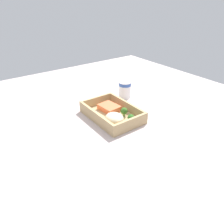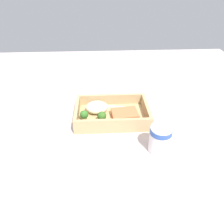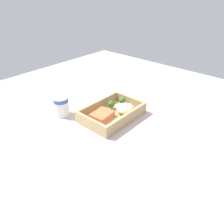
# 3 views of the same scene
# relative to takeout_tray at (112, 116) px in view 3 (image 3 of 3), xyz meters

# --- Properties ---
(ground_plane) EXTENTS (1.60, 1.60, 0.02)m
(ground_plane) POSITION_rel_takeout_tray_xyz_m (0.00, 0.00, -0.02)
(ground_plane) COLOR #BEADAB
(takeout_tray) EXTENTS (0.27, 0.18, 0.01)m
(takeout_tray) POSITION_rel_takeout_tray_xyz_m (0.00, 0.00, 0.00)
(takeout_tray) COLOR tan
(takeout_tray) RESTS_ON ground_plane
(tray_rim) EXTENTS (0.27, 0.18, 0.04)m
(tray_rim) POSITION_rel_takeout_tray_xyz_m (0.00, 0.00, 0.03)
(tray_rim) COLOR tan
(tray_rim) RESTS_ON takeout_tray
(salmon_fillet) EXTENTS (0.10, 0.08, 0.03)m
(salmon_fillet) POSITION_rel_takeout_tray_xyz_m (-0.05, 0.02, 0.02)
(salmon_fillet) COLOR #F07043
(salmon_fillet) RESTS_ON takeout_tray
(mashed_potatoes) EXTENTS (0.09, 0.07, 0.04)m
(mashed_potatoes) POSITION_rel_takeout_tray_xyz_m (0.06, -0.03, 0.03)
(mashed_potatoes) COLOR beige
(mashed_potatoes) RESTS_ON takeout_tray
(broccoli_floret_1) EXTENTS (0.03, 0.03, 0.04)m
(broccoli_floret_1) POSITION_rel_takeout_tray_xyz_m (0.10, 0.03, 0.03)
(broccoli_floret_1) COLOR #799C59
(broccoli_floret_1) RESTS_ON takeout_tray
(broccoli_floret_2) EXTENTS (0.03, 0.03, 0.04)m
(broccoli_floret_2) POSITION_rel_takeout_tray_xyz_m (0.04, 0.04, 0.03)
(broccoli_floret_2) COLOR #819A58
(broccoli_floret_2) RESTS_ON takeout_tray
(fork) EXTENTS (0.16, 0.04, 0.00)m
(fork) POSITION_rel_takeout_tray_xyz_m (0.02, -0.06, 0.01)
(fork) COLOR silver
(fork) RESTS_ON takeout_tray
(paper_cup) EXTENTS (0.07, 0.07, 0.09)m
(paper_cup) POSITION_rel_takeout_tray_xyz_m (-0.13, 0.18, 0.04)
(paper_cup) COLOR white
(paper_cup) RESTS_ON ground_plane
(receipt_slip) EXTENTS (0.13, 0.16, 0.00)m
(receipt_slip) POSITION_rel_takeout_tray_xyz_m (-0.22, 0.04, -0.00)
(receipt_slip) COLOR white
(receipt_slip) RESTS_ON ground_plane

